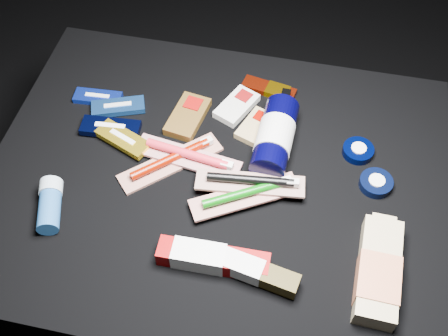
% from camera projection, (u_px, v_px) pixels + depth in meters
% --- Properties ---
extents(ground, '(3.00, 3.00, 0.00)m').
position_uv_depth(ground, '(218.00, 261.00, 1.52)').
color(ground, black).
rests_on(ground, ground).
extents(cloth_table, '(0.98, 0.78, 0.40)m').
position_uv_depth(cloth_table, '(217.00, 224.00, 1.36)').
color(cloth_table, black).
rests_on(cloth_table, ground).
extents(luna_bar_0, '(0.11, 0.05, 0.01)m').
position_uv_depth(luna_bar_0, '(98.00, 97.00, 1.32)').
color(luna_bar_0, '#132EB7').
rests_on(luna_bar_0, cloth_table).
extents(luna_bar_1, '(0.13, 0.09, 0.02)m').
position_uv_depth(luna_bar_1, '(118.00, 107.00, 1.30)').
color(luna_bar_1, '#1E519D').
rests_on(luna_bar_1, cloth_table).
extents(luna_bar_2, '(0.14, 0.06, 0.02)m').
position_uv_depth(luna_bar_2, '(111.00, 128.00, 1.26)').
color(luna_bar_2, black).
rests_on(luna_bar_2, cloth_table).
extents(luna_bar_3, '(0.13, 0.09, 0.02)m').
position_uv_depth(luna_bar_3, '(123.00, 139.00, 1.24)').
color(luna_bar_3, gold).
rests_on(luna_bar_3, cloth_table).
extents(clif_bar_0, '(0.09, 0.14, 0.02)m').
position_uv_depth(clif_bar_0, '(189.00, 115.00, 1.29)').
color(clif_bar_0, '#4E3513').
rests_on(clif_bar_0, cloth_table).
extents(clif_bar_1, '(0.10, 0.12, 0.02)m').
position_uv_depth(clif_bar_1, '(238.00, 105.00, 1.31)').
color(clif_bar_1, silver).
rests_on(clif_bar_1, cloth_table).
extents(clif_bar_2, '(0.08, 0.11, 0.02)m').
position_uv_depth(clif_bar_2, '(256.00, 125.00, 1.27)').
color(clif_bar_2, tan).
rests_on(clif_bar_2, cloth_table).
extents(power_bar, '(0.13, 0.06, 0.02)m').
position_uv_depth(power_bar, '(272.00, 90.00, 1.34)').
color(power_bar, maroon).
rests_on(power_bar, cloth_table).
extents(lotion_bottle, '(0.08, 0.24, 0.08)m').
position_uv_depth(lotion_bottle, '(275.00, 137.00, 1.21)').
color(lotion_bottle, black).
rests_on(lotion_bottle, cloth_table).
extents(cream_tin_upper, '(0.07, 0.07, 0.02)m').
position_uv_depth(cream_tin_upper, '(358.00, 151.00, 1.22)').
color(cream_tin_upper, black).
rests_on(cream_tin_upper, cloth_table).
extents(cream_tin_lower, '(0.07, 0.07, 0.02)m').
position_uv_depth(cream_tin_lower, '(376.00, 183.00, 1.17)').
color(cream_tin_lower, black).
rests_on(cream_tin_lower, cloth_table).
extents(bodywash_bottle, '(0.08, 0.22, 0.05)m').
position_uv_depth(bodywash_bottle, '(378.00, 273.00, 1.04)').
color(bodywash_bottle, tan).
rests_on(bodywash_bottle, cloth_table).
extents(deodorant_stick, '(0.08, 0.12, 0.05)m').
position_uv_depth(deodorant_stick, '(50.00, 204.00, 1.13)').
color(deodorant_stick, '#1F508A').
rests_on(deodorant_stick, cloth_table).
extents(toothbrush_pack_0, '(0.21, 0.20, 0.03)m').
position_uv_depth(toothbrush_pack_0, '(172.00, 160.00, 1.21)').
color(toothbrush_pack_0, '#B3ADA8').
rests_on(toothbrush_pack_0, cloth_table).
extents(toothbrush_pack_1, '(0.24, 0.09, 0.03)m').
position_uv_depth(toothbrush_pack_1, '(189.00, 156.00, 1.21)').
color(toothbrush_pack_1, beige).
rests_on(toothbrush_pack_1, cloth_table).
extents(toothbrush_pack_2, '(0.22, 0.16, 0.03)m').
position_uv_depth(toothbrush_pack_2, '(246.00, 194.00, 1.14)').
color(toothbrush_pack_2, '#BCB3AE').
rests_on(toothbrush_pack_2, cloth_table).
extents(toothbrush_pack_3, '(0.23, 0.08, 0.03)m').
position_uv_depth(toothbrush_pack_3, '(252.00, 182.00, 1.15)').
color(toothbrush_pack_3, '#B4ADA9').
rests_on(toothbrush_pack_3, cloth_table).
extents(toothpaste_carton_red, '(0.21, 0.05, 0.04)m').
position_uv_depth(toothpaste_carton_red, '(208.00, 258.00, 1.06)').
color(toothpaste_carton_red, '#870102').
rests_on(toothpaste_carton_red, cloth_table).
extents(toothpaste_carton_green, '(0.18, 0.07, 0.03)m').
position_uv_depth(toothpaste_carton_green, '(249.00, 269.00, 1.04)').
color(toothpaste_carton_green, '#31270A').
rests_on(toothpaste_carton_green, cloth_table).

